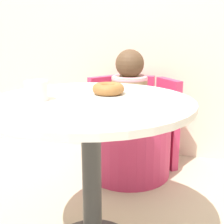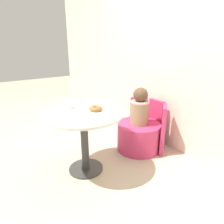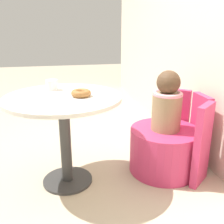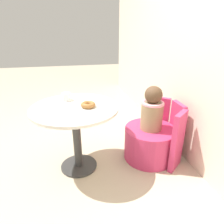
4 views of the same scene
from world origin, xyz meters
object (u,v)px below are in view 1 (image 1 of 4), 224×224
object	(u,v)px
cup	(36,91)
tub_chair	(129,148)
child_figure	(129,89)
donut	(108,89)
round_table	(91,134)

from	to	relation	value
cup	tub_chair	bearing A→B (deg)	78.01
child_figure	donut	world-z (taller)	child_figure
round_table	tub_chair	xyz separation A→B (m)	(-0.01, 0.75, -0.34)
round_table	child_figure	distance (m)	0.75
round_table	donut	distance (m)	0.20
tub_chair	child_figure	xyz separation A→B (m)	(0.00, 0.00, 0.38)
donut	cup	size ratio (longest dim) A/B	1.55
child_figure	cup	world-z (taller)	child_figure
round_table	donut	xyz separation A→B (m)	(0.04, 0.12, 0.16)
tub_chair	cup	size ratio (longest dim) A/B	6.29
round_table	cup	xyz separation A→B (m)	(-0.18, -0.07, 0.17)
round_table	donut	world-z (taller)	donut
tub_chair	donut	xyz separation A→B (m)	(0.05, -0.63, 0.50)
child_figure	tub_chair	bearing A→B (deg)	-90.00
tub_chair	cup	bearing A→B (deg)	-101.99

